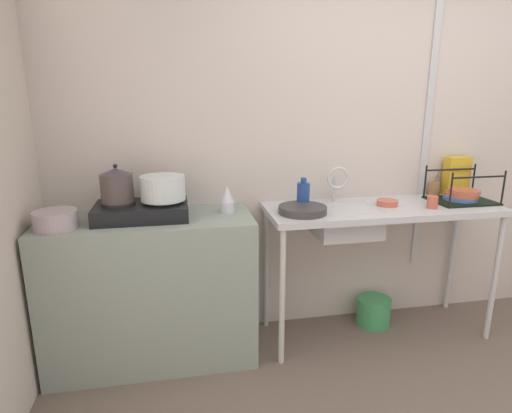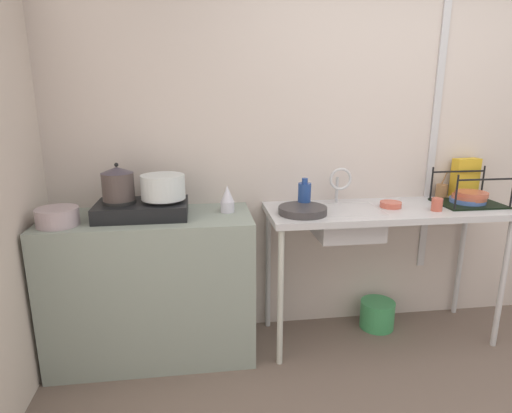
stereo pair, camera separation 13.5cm
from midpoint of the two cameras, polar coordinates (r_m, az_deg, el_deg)
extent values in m
cube|color=beige|center=(3.17, 20.77, 8.13)|extent=(5.57, 0.10, 2.59)
cube|color=#BAB9BC|center=(3.20, 24.17, 10.19)|extent=(0.05, 0.01, 2.07)
cube|color=gray|center=(2.73, -12.40, -10.58)|extent=(1.23, 0.53, 0.91)
cube|color=#BAB9BC|center=(2.85, 18.40, -0.56)|extent=(1.53, 0.53, 0.04)
cylinder|color=beige|center=(2.58, 4.85, -12.33)|extent=(0.04, 0.04, 0.87)
cylinder|color=#BDBBBD|center=(3.20, 31.37, -9.01)|extent=(0.04, 0.04, 0.87)
cylinder|color=#B7B8B9|center=(2.98, 2.97, -8.46)|extent=(0.04, 0.04, 0.87)
cylinder|color=#B8B9BB|center=(3.53, 26.87, -6.32)|extent=(0.04, 0.04, 0.87)
cube|color=black|center=(2.56, -13.64, -0.41)|extent=(0.53, 0.33, 0.09)
cylinder|color=black|center=(2.57, -16.53, 0.64)|extent=(0.19, 0.19, 0.02)
cylinder|color=black|center=(2.54, -10.86, 0.85)|extent=(0.19, 0.19, 0.02)
cylinder|color=#473C39|center=(2.55, -16.67, 2.58)|extent=(0.18, 0.18, 0.16)
cone|color=#3C3641|center=(2.53, -16.83, 4.74)|extent=(0.18, 0.18, 0.03)
sphere|color=black|center=(2.52, -16.88, 5.39)|extent=(0.02, 0.02, 0.02)
cylinder|color=silver|center=(2.52, -10.95, 2.61)|extent=(0.26, 0.26, 0.14)
cylinder|color=#A6939A|center=(2.54, -23.85, -1.30)|extent=(0.23, 0.23, 0.10)
cylinder|color=silver|center=(2.60, -2.39, -0.03)|extent=(0.09, 0.09, 0.07)
cone|color=silver|center=(2.58, -2.41, 1.77)|extent=(0.08, 0.08, 0.10)
cube|color=#BAB9BC|center=(2.76, 13.57, -2.18)|extent=(0.40, 0.32, 0.18)
cylinder|color=#BAB9BC|center=(2.89, 12.17, 2.23)|extent=(0.02, 0.02, 0.17)
torus|color=#BAB9BC|center=(2.81, 12.71, 3.64)|extent=(0.15, 0.02, 0.15)
cylinder|color=#373334|center=(2.58, 7.82, -0.53)|extent=(0.29, 0.29, 0.04)
cylinder|color=black|center=(2.90, 26.64, 1.62)|extent=(0.01, 0.01, 0.23)
cylinder|color=black|center=(3.13, 32.37, 1.74)|extent=(0.01, 0.01, 0.23)
cylinder|color=black|center=(3.14, 23.77, 2.82)|extent=(0.01, 0.01, 0.23)
cylinder|color=black|center=(3.35, 29.31, 2.86)|extent=(0.01, 0.01, 0.23)
cylinder|color=black|center=(3.00, 29.81, 3.18)|extent=(0.38, 0.01, 0.01)
cylinder|color=black|center=(3.23, 26.79, 4.24)|extent=(0.38, 0.01, 0.01)
cube|color=black|center=(3.15, 27.83, 0.36)|extent=(0.40, 0.31, 0.01)
cylinder|color=#4A6AB0|center=(3.15, 27.76, 0.75)|extent=(0.22, 0.22, 0.03)
cylinder|color=#BA5A41|center=(3.14, 27.94, 1.12)|extent=(0.21, 0.21, 0.03)
cylinder|color=#BE583E|center=(3.13, 28.20, 1.50)|extent=(0.20, 0.20, 0.03)
cylinder|color=#BC5442|center=(2.88, 24.48, 0.24)|extent=(0.07, 0.07, 0.08)
cylinder|color=#C25845|center=(2.86, 19.01, 0.25)|extent=(0.14, 0.14, 0.04)
cylinder|color=navy|center=(2.69, 7.98, 1.41)|extent=(0.08, 0.08, 0.16)
cylinder|color=navy|center=(2.67, 8.06, 3.46)|extent=(0.04, 0.04, 0.03)
cube|color=gold|center=(3.33, 27.42, 3.42)|extent=(0.19, 0.10, 0.27)
cylinder|color=#9B6B41|center=(3.25, 24.83, 1.88)|extent=(0.08, 0.08, 0.10)
cylinder|color=olive|center=(3.24, 24.95, 2.95)|extent=(0.06, 0.02, 0.16)
cylinder|color=#3B9354|center=(3.24, 17.22, -13.74)|extent=(0.24, 0.24, 0.20)
camera|label=1|loc=(0.07, -88.50, 0.39)|focal=29.64mm
camera|label=2|loc=(0.07, 91.50, -0.39)|focal=29.64mm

